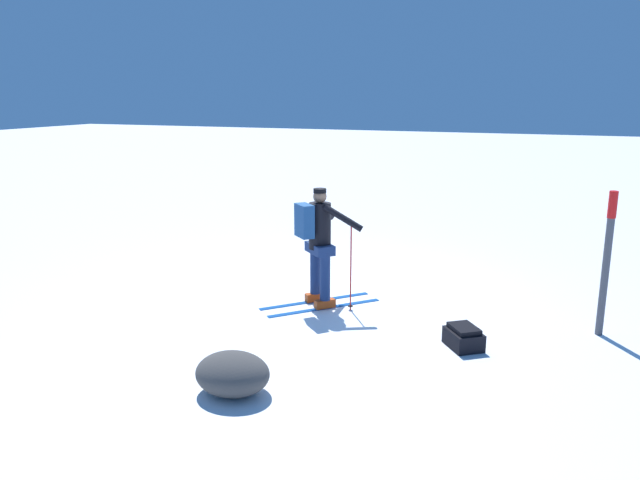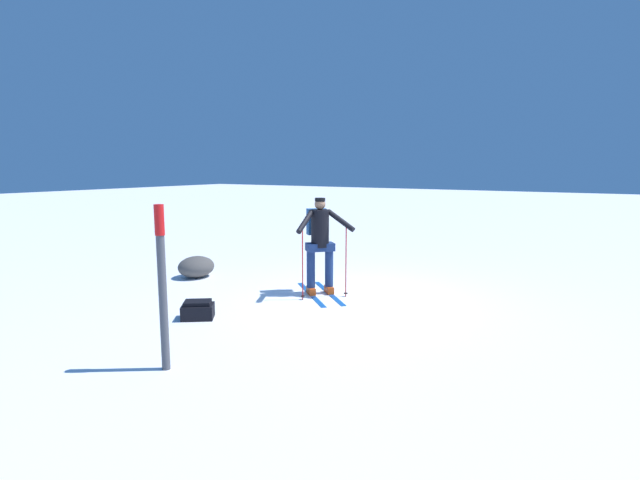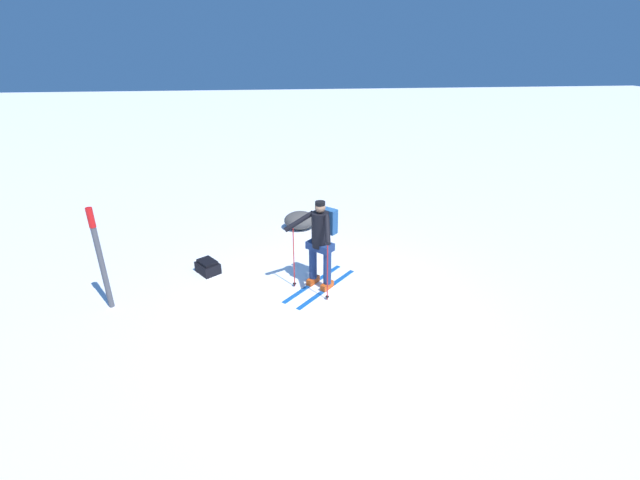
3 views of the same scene
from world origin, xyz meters
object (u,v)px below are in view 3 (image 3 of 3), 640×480
Objects in this scene: trail_marker at (99,252)px; rock_boulder at (300,220)px; skier at (321,239)px; dropped_backpack at (208,267)px.

rock_boulder is at bearing -138.70° from trail_marker.
skier is 2.96× the size of dropped_backpack.
skier is 2.18× the size of rock_boulder.
dropped_backpack is at bearing -145.52° from trail_marker.
skier is at bearing -175.73° from trail_marker.
trail_marker is (1.56, 1.07, 0.96)m from dropped_backpack.
dropped_backpack is (2.23, -0.79, -0.87)m from skier.
dropped_backpack is 0.74× the size of rock_boulder.
rock_boulder is (-3.60, -3.17, -0.87)m from trail_marker.
skier reaches higher than dropped_backpack.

